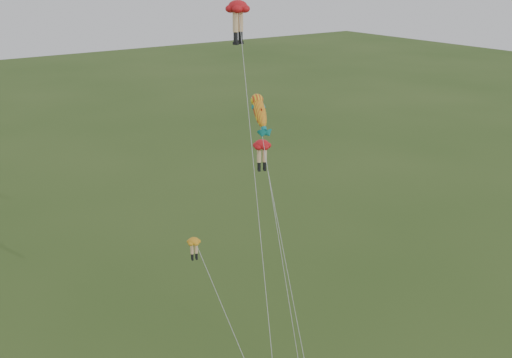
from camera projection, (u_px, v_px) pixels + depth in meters
legs_kite_red_high at (238, 14)px, 38.08m from camera, size 6.74×13.30×22.47m
legs_kite_red_mid at (263, 150)px, 40.62m from camera, size 4.34×10.70×12.99m
legs_kite_yellow at (197, 250)px, 37.03m from camera, size 1.15×8.47×7.99m
fish_kite at (260, 113)px, 38.12m from camera, size 3.05×8.96×16.76m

